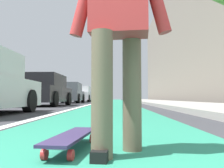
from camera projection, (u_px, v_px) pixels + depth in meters
The scene contains 11 objects.
ground_plane at pixel (112, 106), 10.53m from camera, with size 80.00×80.00×0.00m, color #38383D.
bike_lane_paint at pixel (114, 101), 24.50m from camera, with size 56.00×2.34×0.00m, color #288466.
lane_stripe_white at pixel (99, 102), 20.53m from camera, with size 52.00×0.16×0.01m, color silver.
sidewalk_curb at pixel (158, 102), 18.47m from camera, with size 52.00×3.20×0.14m, color #9E9B93.
building_facade at pixel (182, 36), 22.78m from camera, with size 40.00×1.20×12.71m, color gray.
skateboard at pixel (72, 137), 1.75m from camera, with size 0.86×0.30×0.11m.
skater_person at pixel (119, 19), 1.65m from camera, with size 0.44×0.72×1.64m.
parked_car_mid at pixel (45, 91), 11.30m from camera, with size 4.22×1.96×1.50m.
parked_car_far at pixel (70, 93), 17.57m from camera, with size 4.33×1.93×1.49m.
parked_car_end at pixel (82, 94), 23.14m from camera, with size 4.53×1.94×1.49m.
traffic_light at pixel (98, 73), 24.69m from camera, with size 0.33×0.28×4.33m.
Camera 1 is at (-0.57, -0.16, 0.39)m, focal length 37.70 mm.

